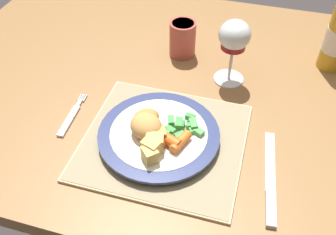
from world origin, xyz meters
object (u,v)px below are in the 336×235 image
Objects in this scene: dining_table at (166,111)px; dinner_plate at (159,135)px; wine_glass at (234,39)px; table_knife at (270,184)px; fork at (71,118)px; drinking_cup at (183,38)px.

dining_table is 4.77× the size of dinner_plate.
wine_glass reaches higher than dining_table.
dinner_plate is 1.11× the size of table_knife.
dinner_plate is 1.82× the size of fork.
dinner_plate is 2.68× the size of drinking_cup.
dining_table is at bearing -95.85° from drinking_cup.
dining_table is 0.23m from dinner_plate.
dinner_plate is at bearing -77.57° from dining_table.
dinner_plate is 0.23m from table_knife.
wine_glass is (0.14, 0.04, 0.21)m from dining_table.
drinking_cup is at bearing 151.69° from wine_glass.
dining_table is at bearing 102.43° from dinner_plate.
fork is at bearing -119.66° from drinking_cup.
dinner_plate is (0.04, -0.19, 0.12)m from dining_table.
dinner_plate is at bearing 168.35° from table_knife.
drinking_cup reaches higher than dining_table.
fork is 0.42m from table_knife.
drinking_cup reaches higher than dinner_plate.
drinking_cup is (-0.25, 0.35, 0.04)m from table_knife.
table_knife is 0.32m from wine_glass.
table_knife is 2.40× the size of drinking_cup.
dinner_plate is 0.27m from wine_glass.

